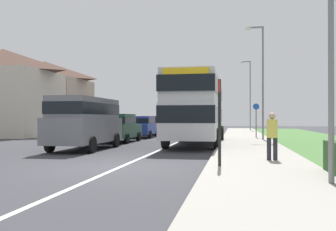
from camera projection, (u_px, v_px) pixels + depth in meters
name	position (u px, v px, depth m)	size (l,w,h in m)	color
ground_plane	(120.00, 167.00, 11.30)	(120.00, 120.00, 0.00)	#38383D
lane_marking_centre	(166.00, 147.00, 19.18)	(0.14, 60.00, 0.01)	silver
pavement_near_side	(252.00, 150.00, 16.48)	(3.20, 68.00, 0.12)	#9E998E
double_decker_bus	(196.00, 106.00, 20.62)	(2.80, 9.61, 3.70)	#BCBCC1
parked_van_grey	(86.00, 119.00, 17.62)	(2.11, 5.30, 2.42)	slate
parked_car_dark_green	(119.00, 127.00, 22.93)	(1.97, 4.35, 1.73)	#19472D
parked_car_blue	(142.00, 126.00, 28.30)	(2.00, 4.10, 1.62)	navy
parked_car_red	(153.00, 125.00, 33.17)	(1.94, 4.12, 1.65)	#B21E1E
pedestrian_at_stop	(272.00, 134.00, 12.21)	(0.34, 0.34, 1.67)	#23232D
bus_stop_sign	(220.00, 116.00, 10.71)	(0.09, 0.52, 2.60)	black
cycle_route_sign	(256.00, 119.00, 26.53)	(0.44, 0.08, 2.52)	slate
street_lamp_mid	(261.00, 75.00, 23.84)	(1.14, 0.20, 7.33)	slate
street_lamp_far	(249.00, 91.00, 42.50)	(1.14, 0.20, 7.95)	slate
house_terrace_far_side	(26.00, 95.00, 33.86)	(7.87, 13.53, 7.13)	beige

